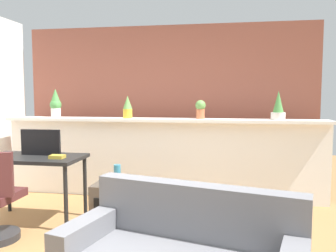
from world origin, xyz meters
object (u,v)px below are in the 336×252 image
potted_plant_1 (128,107)px  vase_on_shelf (117,174)px  potted_plant_3 (278,107)px  side_cube_shelf (113,206)px  tv_monitor (41,142)px  potted_plant_0 (56,103)px  book_on_desk (57,157)px  potted_plant_2 (200,109)px  desk (34,164)px

potted_plant_1 → vase_on_shelf: 1.34m
potted_plant_3 → side_cube_shelf: (-1.85, -1.18, -1.03)m
tv_monitor → side_cube_shelf: size_ratio=0.95×
potted_plant_0 → vase_on_shelf: bearing=-42.4°
vase_on_shelf → book_on_desk: book_on_desk is taller
potted_plant_1 → tv_monitor: (-0.75, -1.00, -0.38)m
potted_plant_2 → potted_plant_3: (1.01, -0.04, 0.03)m
desk → book_on_desk: book_on_desk is taller
potted_plant_2 → side_cube_shelf: size_ratio=0.51×
potted_plant_3 → book_on_desk: 2.80m
potted_plant_0 → potted_plant_1: potted_plant_0 is taller
tv_monitor → potted_plant_3: bearing=20.2°
potted_plant_3 → tv_monitor: size_ratio=0.80×
book_on_desk → desk: bearing=166.8°
potted_plant_0 → potted_plant_2: bearing=0.1°
desk → potted_plant_0: bearing=105.3°
potted_plant_2 → book_on_desk: potted_plant_2 is taller
potted_plant_1 → potted_plant_2: potted_plant_1 is taller
potted_plant_2 → potted_plant_3: bearing=-2.3°
desk → potted_plant_2: bearing=32.3°
vase_on_shelf → potted_plant_2: bearing=56.4°
desk → vase_on_shelf: (1.00, -0.06, -0.07)m
potted_plant_1 → potted_plant_3: bearing=0.7°
potted_plant_2 → potted_plant_0: bearing=-179.9°
potted_plant_0 → desk: bearing=-74.7°
desk → side_cube_shelf: (0.96, -0.08, -0.42)m
book_on_desk → vase_on_shelf: bearing=1.3°
potted_plant_1 → vase_on_shelf: (0.21, -1.14, -0.68)m
desk → side_cube_shelf: 1.05m
vase_on_shelf → side_cube_shelf: bearing=-156.1°
desk → tv_monitor: bearing=60.3°
tv_monitor → vase_on_shelf: 1.01m
potted_plant_1 → potted_plant_3: (2.02, 0.02, 0.01)m
potted_plant_0 → side_cube_shelf: potted_plant_0 is taller
potted_plant_0 → side_cube_shelf: 2.06m
potted_plant_0 → desk: 1.35m
desk → tv_monitor: (0.05, 0.08, 0.23)m
potted_plant_0 → tv_monitor: 1.19m
potted_plant_3 → side_cube_shelf: size_ratio=0.76×
potted_plant_2 → desk: (-1.80, -1.14, -0.59)m
potted_plant_1 → tv_monitor: potted_plant_1 is taller
potted_plant_1 → side_cube_shelf: size_ratio=0.63×
desk → tv_monitor: tv_monitor is taller
potted_plant_3 → desk: bearing=-158.7°
desk → vase_on_shelf: bearing=-3.5°
potted_plant_2 → vase_on_shelf: 1.59m
desk → vase_on_shelf: 1.01m
potted_plant_3 → desk: size_ratio=0.34×
potted_plant_2 → book_on_desk: bearing=-140.5°
potted_plant_3 → side_cube_shelf: 2.43m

